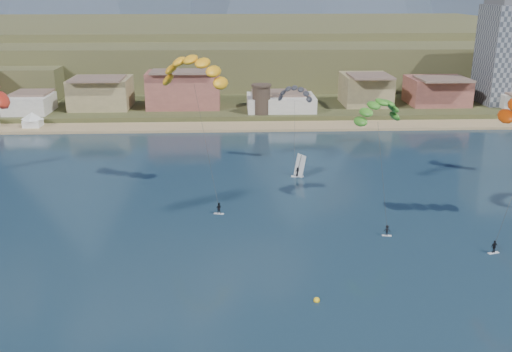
{
  "coord_description": "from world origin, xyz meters",
  "views": [
    {
      "loc": [
        -3.47,
        -50.37,
        37.17
      ],
      "look_at": [
        0.0,
        32.0,
        10.0
      ],
      "focal_mm": 40.41,
      "sensor_mm": 36.0,
      "label": 1
    }
  ],
  "objects_px": {
    "kitesurfer_green": "(379,108)",
    "buoy": "(317,300)",
    "windsurfer": "(298,170)",
    "watchtower": "(261,99)",
    "kitesurfer_yellow": "(193,66)"
  },
  "relations": [
    {
      "from": "kitesurfer_green",
      "to": "buoy",
      "type": "bearing_deg",
      "value": -113.91
    },
    {
      "from": "watchtower",
      "to": "kitesurfer_yellow",
      "type": "distance_m",
      "value": 63.73
    },
    {
      "from": "watchtower",
      "to": "buoy",
      "type": "height_order",
      "value": "watchtower"
    },
    {
      "from": "buoy",
      "to": "kitesurfer_green",
      "type": "bearing_deg",
      "value": 66.09
    },
    {
      "from": "kitesurfer_yellow",
      "to": "kitesurfer_green",
      "type": "relative_size",
      "value": 1.26
    },
    {
      "from": "kitesurfer_yellow",
      "to": "buoy",
      "type": "xyz_separation_m",
      "value": [
        17.05,
        -42.29,
        -23.37
      ]
    },
    {
      "from": "windsurfer",
      "to": "watchtower",
      "type": "bearing_deg",
      "value": 95.41
    },
    {
      "from": "watchtower",
      "to": "kitesurfer_yellow",
      "type": "bearing_deg",
      "value": -104.46
    },
    {
      "from": "kitesurfer_green",
      "to": "windsurfer",
      "type": "bearing_deg",
      "value": 127.25
    },
    {
      "from": "watchtower",
      "to": "buoy",
      "type": "relative_size",
      "value": 10.76
    },
    {
      "from": "kitesurfer_yellow",
      "to": "kitesurfer_green",
      "type": "distance_m",
      "value": 33.71
    },
    {
      "from": "watchtower",
      "to": "windsurfer",
      "type": "distance_m",
      "value": 52.94
    },
    {
      "from": "watchtower",
      "to": "windsurfer",
      "type": "bearing_deg",
      "value": -84.59
    },
    {
      "from": "watchtower",
      "to": "kitesurfer_yellow",
      "type": "height_order",
      "value": "kitesurfer_yellow"
    },
    {
      "from": "watchtower",
      "to": "buoy",
      "type": "xyz_separation_m",
      "value": [
        1.72,
        -101.73,
        -6.23
      ]
    }
  ]
}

